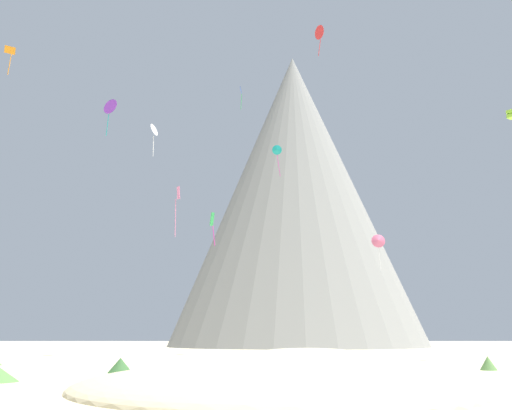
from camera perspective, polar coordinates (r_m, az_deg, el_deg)
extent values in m
plane|color=beige|center=(28.10, -6.03, -17.93)|extent=(400.00, 400.00, 0.00)
ellipsoid|color=beige|center=(23.81, 1.03, -18.83)|extent=(21.97, 20.98, 2.24)
ellipsoid|color=beige|center=(36.16, 5.37, -16.92)|extent=(15.50, 16.82, 2.94)
cone|color=#386633|center=(36.15, -14.05, -15.88)|extent=(2.14, 2.14, 0.91)
cone|color=#386633|center=(41.50, -13.91, -15.83)|extent=(1.42, 1.42, 0.46)
cone|color=#568442|center=(40.67, 22.90, -14.93)|extent=(1.35, 1.35, 0.92)
cone|color=#477238|center=(49.34, -0.21, -15.52)|extent=(3.37, 3.37, 0.88)
cone|color=gray|center=(120.89, 3.94, 1.22)|extent=(70.28, 70.28, 65.49)
cone|color=gray|center=(122.44, 5.67, -3.91)|extent=(31.42, 31.42, 44.69)
cone|color=white|center=(69.18, -10.71, 7.69)|extent=(1.15, 1.70, 1.54)
cylinder|color=white|center=(68.45, -10.74, 6.04)|extent=(0.17, 0.28, 2.65)
cube|color=pink|center=(60.69, -8.18, 1.28)|extent=(0.47, 0.79, 1.44)
cylinder|color=pink|center=(60.08, -8.49, -1.31)|extent=(0.15, 0.13, 4.21)
cone|color=teal|center=(89.78, 2.11, 5.76)|extent=(1.63, 0.58, 1.61)
cylinder|color=#D1339E|center=(88.94, 2.28, 4.12)|extent=(0.53, 0.47, 3.78)
cube|color=green|center=(55.64, -4.69, -1.48)|extent=(0.47, 0.94, 1.43)
cylinder|color=#D1339E|center=(55.30, -4.52, -3.20)|extent=(0.31, 0.16, 2.04)
cube|color=#8CD133|center=(59.59, 25.02, 8.34)|extent=(1.08, 1.08, 0.38)
cube|color=#8CD133|center=(59.75, 24.98, 8.74)|extent=(1.08, 1.08, 0.38)
cube|color=orange|center=(65.93, -24.34, 14.51)|extent=(0.99, 0.84, 0.82)
cylinder|color=orange|center=(65.15, -24.37, 13.24)|extent=(0.17, 0.19, 2.49)
cone|color=#E5668C|center=(81.23, 12.53, -3.65)|extent=(2.00, 0.68, 2.00)
cylinder|color=white|center=(80.83, 12.66, -5.61)|extent=(0.08, 0.45, 3.65)
cone|color=purple|center=(71.78, -14.98, 9.86)|extent=(2.07, 1.36, 2.06)
cylinder|color=teal|center=(70.95, -15.30, 8.05)|extent=(0.28, 0.27, 2.78)
cube|color=blue|center=(91.02, -1.68, 11.86)|extent=(0.35, 0.74, 1.18)
cylinder|color=green|center=(90.17, -1.64, 10.69)|extent=(0.22, 0.31, 2.91)
cone|color=red|center=(77.27, 6.62, 17.40)|extent=(1.49, 1.94, 1.94)
cylinder|color=red|center=(76.13, 6.53, 15.96)|extent=(0.46, 0.38, 2.56)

